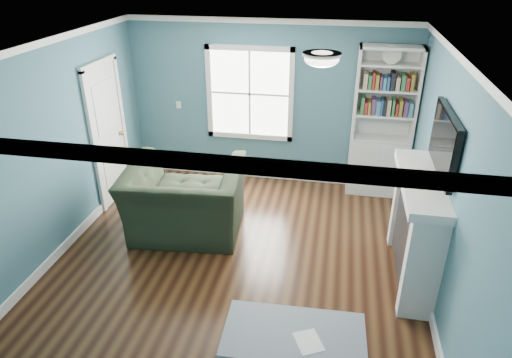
# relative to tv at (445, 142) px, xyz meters

# --- Properties ---
(floor) EXTENTS (5.00, 5.00, 0.00)m
(floor) POSITION_rel_tv_xyz_m (-2.20, -0.20, -1.72)
(floor) COLOR black
(floor) RESTS_ON ground
(room_walls) EXTENTS (5.00, 5.00, 5.00)m
(room_walls) POSITION_rel_tv_xyz_m (-2.20, -0.20, -0.14)
(room_walls) COLOR #41707E
(room_walls) RESTS_ON ground
(trim) EXTENTS (4.50, 5.00, 2.60)m
(trim) POSITION_rel_tv_xyz_m (-2.20, -0.20, -0.49)
(trim) COLOR white
(trim) RESTS_ON ground
(window) EXTENTS (1.40, 0.06, 1.50)m
(window) POSITION_rel_tv_xyz_m (-2.50, 2.29, -0.27)
(window) COLOR white
(window) RESTS_ON room_walls
(bookshelf) EXTENTS (0.90, 0.35, 2.31)m
(bookshelf) POSITION_rel_tv_xyz_m (-0.43, 2.10, -0.80)
(bookshelf) COLOR silver
(bookshelf) RESTS_ON ground
(fireplace) EXTENTS (0.44, 1.58, 1.30)m
(fireplace) POSITION_rel_tv_xyz_m (-0.12, 0.00, -1.09)
(fireplace) COLOR black
(fireplace) RESTS_ON ground
(tv) EXTENTS (0.06, 1.10, 0.65)m
(tv) POSITION_rel_tv_xyz_m (0.00, 0.00, 0.00)
(tv) COLOR black
(tv) RESTS_ON fireplace
(door) EXTENTS (0.12, 0.98, 2.17)m
(door) POSITION_rel_tv_xyz_m (-4.42, 1.20, -0.65)
(door) COLOR silver
(door) RESTS_ON ground
(ceiling_fixture) EXTENTS (0.38, 0.38, 0.15)m
(ceiling_fixture) POSITION_rel_tv_xyz_m (-1.30, -0.10, 0.82)
(ceiling_fixture) COLOR white
(ceiling_fixture) RESTS_ON room_walls
(light_switch) EXTENTS (0.08, 0.01, 0.12)m
(light_switch) POSITION_rel_tv_xyz_m (-3.70, 2.28, -0.52)
(light_switch) COLOR white
(light_switch) RESTS_ON room_walls
(recliner) EXTENTS (1.58, 1.11, 1.31)m
(recliner) POSITION_rel_tv_xyz_m (-3.01, 0.42, -1.07)
(recliner) COLOR black
(recliner) RESTS_ON ground
(coffee_table) EXTENTS (1.28, 0.73, 0.46)m
(coffee_table) POSITION_rel_tv_xyz_m (-1.32, -1.63, -1.33)
(coffee_table) COLOR #505960
(coffee_table) RESTS_ON ground
(paper_sheet) EXTENTS (0.30, 0.33, 0.00)m
(paper_sheet) POSITION_rel_tv_xyz_m (-1.19, -1.70, -1.27)
(paper_sheet) COLOR white
(paper_sheet) RESTS_ON coffee_table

